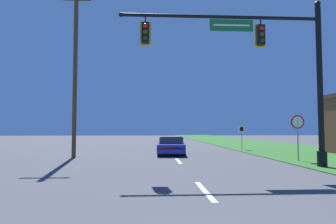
% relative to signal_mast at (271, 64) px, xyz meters
% --- Properties ---
extents(grass_verge_right, '(10.00, 110.00, 0.04)m').
position_rel_signal_mast_xyz_m(grass_verge_right, '(6.43, 19.04, -4.77)').
color(grass_verge_right, '#2D6626').
rests_on(grass_verge_right, ground).
extents(road_center_line, '(0.16, 34.80, 0.01)m').
position_rel_signal_mast_xyz_m(road_center_line, '(-4.07, 11.04, -4.78)').
color(road_center_line, silver).
rests_on(road_center_line, ground).
extents(signal_mast, '(9.64, 0.47, 7.84)m').
position_rel_signal_mast_xyz_m(signal_mast, '(0.00, 0.00, 0.00)').
color(signal_mast, black).
rests_on(signal_mast, grass_verge_right).
extents(car_ahead, '(2.12, 4.33, 1.19)m').
position_rel_signal_mast_xyz_m(car_ahead, '(-4.16, 7.34, -4.18)').
color(car_ahead, black).
rests_on(car_ahead, ground).
extents(stop_sign, '(0.76, 0.07, 2.50)m').
position_rel_signal_mast_xyz_m(stop_sign, '(2.52, 2.62, -2.92)').
color(stop_sign, gray).
rests_on(stop_sign, grass_verge_right).
extents(route_sign_post, '(0.55, 0.06, 2.03)m').
position_rel_signal_mast_xyz_m(route_sign_post, '(2.16, 11.64, -3.26)').
color(route_sign_post, gray).
rests_on(route_sign_post, grass_verge_right).
extents(utility_pole_near, '(1.80, 0.26, 10.94)m').
position_rel_signal_mast_xyz_m(utility_pole_near, '(-10.37, 5.47, 0.85)').
color(utility_pole_near, '#4C3823').
rests_on(utility_pole_near, ground).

